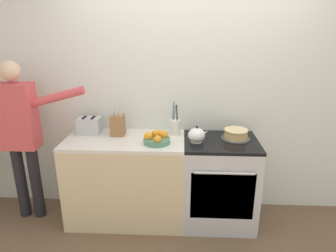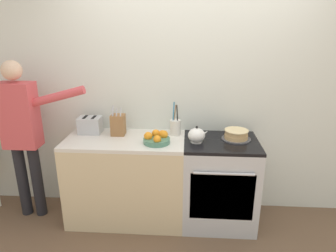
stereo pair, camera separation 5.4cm
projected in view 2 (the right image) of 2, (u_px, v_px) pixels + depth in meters
name	position (u px, v px, depth m)	size (l,w,h in m)	color
ground_plane	(189.00, 237.00, 2.90)	(16.00, 16.00, 0.00)	brown
wall_back	(192.00, 92.00, 3.06)	(8.00, 0.04, 2.60)	silver
counter_cabinet	(127.00, 179.00, 3.08)	(1.17, 0.59, 0.89)	beige
stove_range	(219.00, 182.00, 3.01)	(0.71, 0.62, 0.89)	#B7BABF
layer_cake	(236.00, 135.00, 2.90)	(0.28, 0.28, 0.10)	#4C4C51
tea_kettle	(197.00, 135.00, 2.83)	(0.20, 0.16, 0.16)	white
knife_block	(118.00, 125.00, 3.01)	(0.13, 0.13, 0.31)	olive
utensil_crock	(175.00, 127.00, 3.01)	(0.11, 0.11, 0.33)	silver
fruit_bowl	(157.00, 138.00, 2.82)	(0.25, 0.25, 0.11)	#4C7F66
toaster	(90.00, 125.00, 3.07)	(0.24, 0.16, 0.17)	#B7BABF
person_baker	(22.00, 128.00, 2.95)	(0.93, 0.20, 1.64)	black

